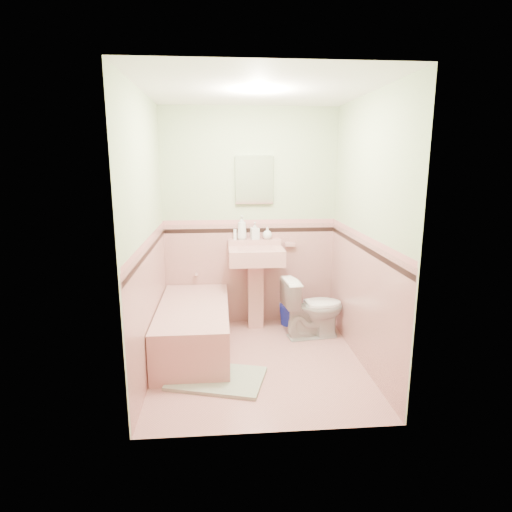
{
  "coord_description": "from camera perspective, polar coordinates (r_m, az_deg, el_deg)",
  "views": [
    {
      "loc": [
        -0.34,
        -3.79,
        1.91
      ],
      "look_at": [
        0.0,
        0.25,
        1.0
      ],
      "focal_mm": 29.83,
      "sensor_mm": 36.0,
      "label": 1
    }
  ],
  "objects": [
    {
      "name": "accent_front",
      "position": [
        2.84,
        2.27,
        -3.5
      ],
      "size": [
        2.0,
        0.0,
        2.0
      ],
      "primitive_type": "plane",
      "rotation": [
        -1.57,
        0.0,
        0.0
      ],
      "color": "black",
      "rests_on": "ground"
    },
    {
      "name": "cap_back",
      "position": [
        4.93,
        -0.82,
        4.61
      ],
      "size": [
        2.0,
        0.0,
        2.0
      ],
      "primitive_type": "plane",
      "rotation": [
        1.57,
        0.0,
        0.0
      ],
      "color": "tan",
      "rests_on": "ground"
    },
    {
      "name": "wainscot_front",
      "position": [
        3.02,
        2.2,
        -13.06
      ],
      "size": [
        2.0,
        0.0,
        2.0
      ],
      "primitive_type": "plane",
      "rotation": [
        -1.57,
        0.0,
        0.0
      ],
      "color": "tan",
      "rests_on": "ground"
    },
    {
      "name": "accent_left",
      "position": [
        3.92,
        -14.14,
        0.65
      ],
      "size": [
        0.0,
        2.2,
        2.2
      ],
      "primitive_type": "plane",
      "rotation": [
        1.57,
        0.0,
        1.57
      ],
      "color": "black",
      "rests_on": "ground"
    },
    {
      "name": "sink",
      "position": [
        4.88,
        -0.02,
        -4.41
      ],
      "size": [
        0.61,
        0.5,
        0.96
      ],
      "primitive_type": null,
      "color": "tan",
      "rests_on": "floor"
    },
    {
      "name": "bathtub",
      "position": [
        4.46,
        -8.31,
        -9.7
      ],
      "size": [
        0.7,
        1.5,
        0.45
      ],
      "primitive_type": "cube",
      "color": "tan",
      "rests_on": "floor"
    },
    {
      "name": "wainscot_left",
      "position": [
        4.06,
        -13.83,
        -6.55
      ],
      "size": [
        0.0,
        2.2,
        2.2
      ],
      "primitive_type": "plane",
      "rotation": [
        1.57,
        0.0,
        1.57
      ],
      "color": "tan",
      "rests_on": "ground"
    },
    {
      "name": "sink_faucet",
      "position": [
        4.9,
        -0.16,
        1.35
      ],
      "size": [
        0.02,
        0.02,
        0.1
      ],
      "primitive_type": "cylinder",
      "color": "silver",
      "rests_on": "sink"
    },
    {
      "name": "bath_mat",
      "position": [
        3.95,
        -5.25,
        -16.04
      ],
      "size": [
        0.93,
        0.74,
        0.03
      ],
      "primitive_type": "cube",
      "rotation": [
        0.0,
        0.0,
        -0.28
      ],
      "color": "gray",
      "rests_on": "floor"
    },
    {
      "name": "medicine_cabinet",
      "position": [
        4.88,
        -0.23,
        10.19
      ],
      "size": [
        0.43,
        0.04,
        0.54
      ],
      "primitive_type": "cube",
      "color": "white",
      "rests_on": "wall_back"
    },
    {
      "name": "wainscot_right",
      "position": [
        4.22,
        13.86,
        -5.8
      ],
      "size": [
        0.0,
        2.2,
        2.2
      ],
      "primitive_type": "plane",
      "rotation": [
        1.57,
        0.0,
        -1.57
      ],
      "color": "tan",
      "rests_on": "ground"
    },
    {
      "name": "ceiling",
      "position": [
        3.85,
        0.34,
        21.49
      ],
      "size": [
        2.2,
        2.2,
        0.0
      ],
      "primitive_type": "plane",
      "rotation": [
        3.14,
        0.0,
        0.0
      ],
      "color": "white",
      "rests_on": "ground"
    },
    {
      "name": "bucket",
      "position": [
        5.12,
        4.49,
        -7.84
      ],
      "size": [
        0.29,
        0.29,
        0.24
      ],
      "primitive_type": null,
      "rotation": [
        0.0,
        0.0,
        0.24
      ],
      "color": "#1723A7",
      "rests_on": "floor"
    },
    {
      "name": "wall_front",
      "position": [
        2.79,
        2.34,
        -1.03
      ],
      "size": [
        2.5,
        0.0,
        2.5
      ],
      "primitive_type": "plane",
      "rotation": [
        -1.57,
        0.0,
        0.0
      ],
      "color": "beige",
      "rests_on": "ground"
    },
    {
      "name": "accent_right",
      "position": [
        4.09,
        14.16,
        1.13
      ],
      "size": [
        0.0,
        2.2,
        2.2
      ],
      "primitive_type": "plane",
      "rotation": [
        1.57,
        0.0,
        -1.57
      ],
      "color": "black",
      "rests_on": "ground"
    },
    {
      "name": "cap_front",
      "position": [
        2.81,
        2.29,
        -1.54
      ],
      "size": [
        2.0,
        0.0,
        2.0
      ],
      "primitive_type": "plane",
      "rotation": [
        -1.57,
        0.0,
        0.0
      ],
      "color": "tan",
      "rests_on": "ground"
    },
    {
      "name": "soap_bottle_right",
      "position": [
        4.92,
        1.52,
        3.1
      ],
      "size": [
        0.12,
        0.12,
        0.14
      ],
      "primitive_type": "imported",
      "rotation": [
        0.0,
        0.0,
        0.06
      ],
      "color": "#B2B2B2",
      "rests_on": "sink"
    },
    {
      "name": "cap_left",
      "position": [
        3.9,
        -14.22,
        2.09
      ],
      "size": [
        0.0,
        2.2,
        2.2
      ],
      "primitive_type": "plane",
      "rotation": [
        1.57,
        0.0,
        1.57
      ],
      "color": "tan",
      "rests_on": "ground"
    },
    {
      "name": "accent_back",
      "position": [
        4.94,
        -0.81,
        3.46
      ],
      "size": [
        2.0,
        0.0,
        2.0
      ],
      "primitive_type": "plane",
      "rotation": [
        1.57,
        0.0,
        0.0
      ],
      "color": "black",
      "rests_on": "ground"
    },
    {
      "name": "soap_dish",
      "position": [
        5.01,
        4.59,
        1.56
      ],
      "size": [
        0.12,
        0.07,
        0.04
      ],
      "primitive_type": "cube",
      "color": "tan",
      "rests_on": "wall_back"
    },
    {
      "name": "tub_faucet",
      "position": [
        5.01,
        -7.98,
        -2.27
      ],
      "size": [
        0.04,
        0.12,
        0.04
      ],
      "primitive_type": "cylinder",
      "rotation": [
        1.57,
        0.0,
        0.0
      ],
      "color": "silver",
      "rests_on": "wall_back"
    },
    {
      "name": "wall_right",
      "position": [
        4.07,
        14.5,
        2.93
      ],
      "size": [
        0.0,
        2.5,
        2.5
      ],
      "primitive_type": "plane",
      "rotation": [
        1.57,
        0.0,
        -1.57
      ],
      "color": "beige",
      "rests_on": "ground"
    },
    {
      "name": "toilet",
      "position": [
        4.74,
        7.63,
        -6.83
      ],
      "size": [
        0.71,
        0.47,
        0.68
      ],
      "primitive_type": "imported",
      "rotation": [
        0.0,
        0.0,
        1.71
      ],
      "color": "white",
      "rests_on": "floor"
    },
    {
      "name": "soap_bottle_left",
      "position": [
        4.89,
        -1.91,
        3.83
      ],
      "size": [
        0.12,
        0.12,
        0.28
      ],
      "primitive_type": "imported",
      "rotation": [
        0.0,
        0.0,
        0.17
      ],
      "color": "#B2B2B2",
      "rests_on": "sink"
    },
    {
      "name": "wall_back",
      "position": [
        4.94,
        -0.83,
        4.98
      ],
      "size": [
        2.5,
        0.0,
        2.5
      ],
      "primitive_type": "plane",
      "rotation": [
        1.57,
        0.0,
        0.0
      ],
      "color": "beige",
      "rests_on": "ground"
    },
    {
      "name": "shoe",
      "position": [
        4.02,
        -7.84,
        -14.77
      ],
      "size": [
        0.16,
        0.08,
        0.06
      ],
      "primitive_type": "cube",
      "rotation": [
        0.0,
        0.0,
        0.06
      ],
      "color": "#BF1E59",
      "rests_on": "bath_mat"
    },
    {
      "name": "floor",
      "position": [
        4.25,
        0.29,
        -14.02
      ],
      "size": [
        2.2,
        2.2,
        0.0
      ],
      "primitive_type": "plane",
      "color": "tan",
      "rests_on": "ground"
    },
    {
      "name": "soap_bottle_mid",
      "position": [
        4.91,
        -0.15,
        3.41
      ],
      "size": [
        0.1,
        0.11,
        0.2
      ],
      "primitive_type": "imported",
      "rotation": [
        0.0,
        0.0,
        0.19
      ],
      "color": "#B2B2B2",
      "rests_on": "sink"
    },
    {
      "name": "cap_right",
      "position": [
        4.07,
        14.24,
        2.51
      ],
      "size": [
        0.0,
        2.2,
        2.2
      ],
      "primitive_type": "plane",
      "rotation": [
        1.57,
        0.0,
        -1.57
      ],
      "color": "tan",
      "rests_on": "ground"
    },
    {
      "name": "tube",
      "position": [
        4.9,
        -2.84,
        2.92
      ],
      "size": [
        0.04,
        0.04,
        0.12
      ],
      "primitive_type": "cylinder",
      "rotation": [
        0.0,
        0.0,
        0.05
      ],
      "color": "white",
      "rests_on": "sink"
    },
    {
      "name": "wall_left",
      "position": [
        3.9,
        -14.5,
        2.52
      ],
      "size": [
        0.0,
        2.5,
        2.5
      ],
      "primitive_type": "plane",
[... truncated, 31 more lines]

